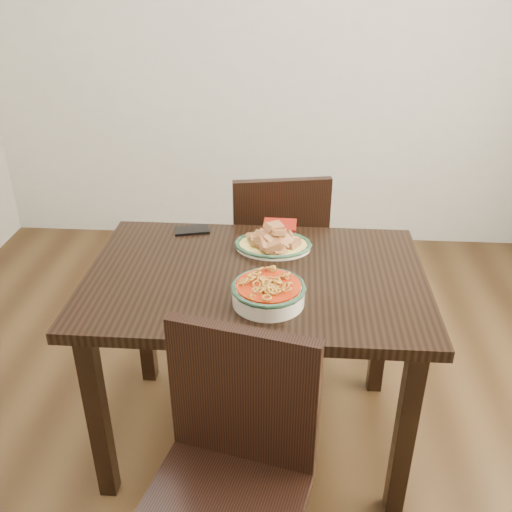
# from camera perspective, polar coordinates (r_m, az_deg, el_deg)

# --- Properties ---
(floor) EXTENTS (3.50, 3.50, 0.00)m
(floor) POSITION_cam_1_polar(r_m,az_deg,el_deg) (2.48, -1.13, -16.11)
(floor) COLOR #342210
(floor) RESTS_ON ground
(wall_back) EXTENTS (3.50, 0.10, 2.60)m
(wall_back) POSITION_cam_1_polar(r_m,az_deg,el_deg) (3.54, 1.39, 21.28)
(wall_back) COLOR beige
(wall_back) RESTS_ON ground
(dining_table) EXTENTS (1.17, 0.78, 0.75)m
(dining_table) POSITION_cam_1_polar(r_m,az_deg,el_deg) (2.02, -0.04, -4.30)
(dining_table) COLOR black
(dining_table) RESTS_ON ground
(chair_far) EXTENTS (0.49, 0.49, 0.89)m
(chair_far) POSITION_cam_1_polar(r_m,az_deg,el_deg) (2.66, 2.13, 0.57)
(chair_far) COLOR black
(chair_far) RESTS_ON ground
(chair_near) EXTENTS (0.50, 0.50, 0.89)m
(chair_near) POSITION_cam_1_polar(r_m,az_deg,el_deg) (1.65, -2.53, -20.55)
(chair_near) COLOR black
(chair_near) RESTS_ON ground
(fish_plate) EXTENTS (0.28, 0.22, 0.11)m
(fish_plate) POSITION_cam_1_polar(r_m,az_deg,el_deg) (2.12, 1.73, 1.89)
(fish_plate) COLOR #EDE2C8
(fish_plate) RESTS_ON dining_table
(noodle_bowl) EXTENTS (0.24, 0.24, 0.08)m
(noodle_bowl) POSITION_cam_1_polar(r_m,az_deg,el_deg) (1.79, 1.25, -3.49)
(noodle_bowl) COLOR beige
(noodle_bowl) RESTS_ON dining_table
(smartphone) EXTENTS (0.15, 0.11, 0.01)m
(smartphone) POSITION_cam_1_polar(r_m,az_deg,el_deg) (2.28, -6.44, 2.58)
(smartphone) COLOR black
(smartphone) RESTS_ON dining_table
(napkin) EXTENTS (0.14, 0.11, 0.01)m
(napkin) POSITION_cam_1_polar(r_m,az_deg,el_deg) (2.31, 2.40, 3.11)
(napkin) COLOR maroon
(napkin) RESTS_ON dining_table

